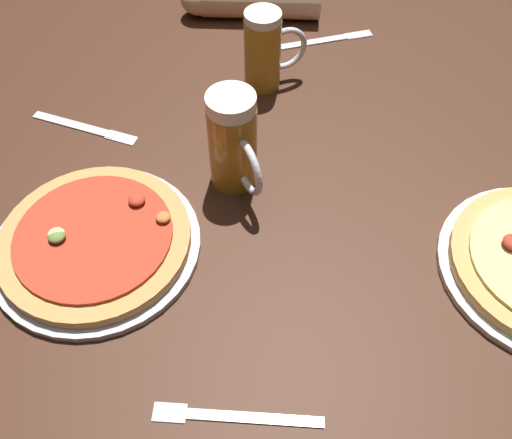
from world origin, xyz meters
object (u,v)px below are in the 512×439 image
Objects in this scene: pizza_plate_far at (96,242)px; beer_mug_pale at (265,50)px; fork_spare at (233,416)px; knife_right at (327,39)px; knife_spare at (85,127)px; beer_mug_amber at (234,143)px.

beer_mug_pale is (0.41, 0.28, 0.06)m from pizza_plate_far.
fork_spare is at bearing -116.40° from beer_mug_pale.
knife_right is 0.56m from knife_spare.
knife_spare is (-0.22, 0.23, -0.09)m from beer_mug_amber.
fork_spare is at bearing -125.12° from knife_right.
beer_mug_pale is 0.69m from fork_spare.
beer_mug_amber reaches higher than knife_spare.
beer_mug_amber reaches higher than pizza_plate_far.
knife_right is (0.34, 0.31, -0.09)m from beer_mug_amber.
knife_right is at bearing 31.49° from pizza_plate_far.
knife_right is 1.23× the size of knife_spare.
pizza_plate_far is at bearing -148.51° from knife_right.
beer_mug_pale is 0.22m from knife_right.
fork_spare is (-0.49, -0.70, 0.00)m from knife_right.
knife_spare is at bearing 133.04° from beer_mug_amber.
beer_mug_amber is 0.87× the size of fork_spare.
fork_spare is (-0.31, -0.61, -0.08)m from beer_mug_pale.
pizza_plate_far is 2.05× the size of beer_mug_pale.
knife_right and fork_spare have the same top height.
beer_mug_amber is 1.04× the size of knife_spare.
knife_spare is at bearing 82.28° from pizza_plate_far.
beer_mug_pale is 0.77× the size of fork_spare.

